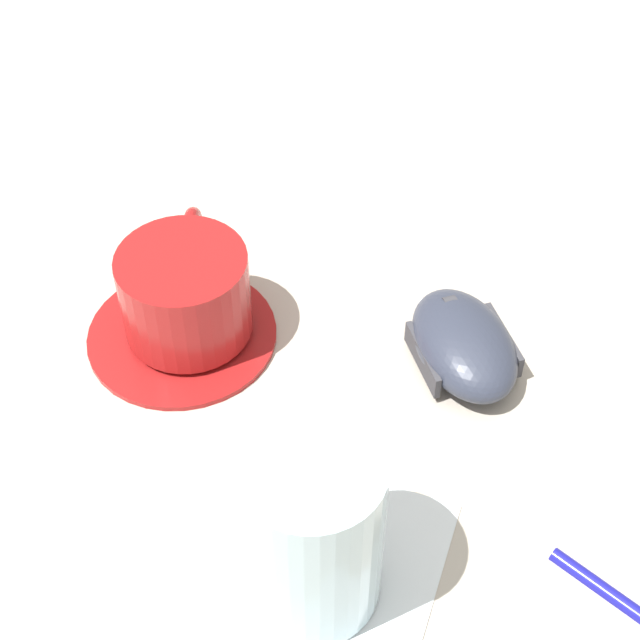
# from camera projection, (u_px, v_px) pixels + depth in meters

# --- Properties ---
(ground_plane) EXTENTS (3.00, 3.00, 0.00)m
(ground_plane) POSITION_uv_depth(u_px,v_px,m) (403.00, 468.00, 0.60)
(ground_plane) COLOR #B2A899
(saucer) EXTENTS (0.13, 0.13, 0.01)m
(saucer) POSITION_uv_depth(u_px,v_px,m) (182.00, 333.00, 0.67)
(saucer) COLOR maroon
(saucer) RESTS_ON ground
(coffee_cup) EXTENTS (0.12, 0.09, 0.06)m
(coffee_cup) POSITION_uv_depth(u_px,v_px,m) (185.00, 291.00, 0.65)
(coffee_cup) COLOR maroon
(coffee_cup) RESTS_ON saucer
(computer_mouse) EXTENTS (0.11, 0.08, 0.04)m
(computer_mouse) POSITION_uv_depth(u_px,v_px,m) (464.00, 344.00, 0.65)
(computer_mouse) COLOR #2D3342
(computer_mouse) RESTS_ON ground
(mouse_cable) EXTENTS (0.21, 0.26, 0.00)m
(mouse_cable) POSITION_uv_depth(u_px,v_px,m) (257.00, 210.00, 0.77)
(mouse_cable) COLOR white
(mouse_cable) RESTS_ON ground
(napkin_under_glass) EXTENTS (0.19, 0.19, 0.00)m
(napkin_under_glass) POSITION_uv_depth(u_px,v_px,m) (311.00, 571.00, 0.55)
(napkin_under_glass) COLOR white
(napkin_under_glass) RESTS_ON ground
(drinking_glass) EXTENTS (0.08, 0.08, 0.11)m
(drinking_glass) POSITION_uv_depth(u_px,v_px,m) (312.00, 530.00, 0.50)
(drinking_glass) COLOR silver
(drinking_glass) RESTS_ON napkin_under_glass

